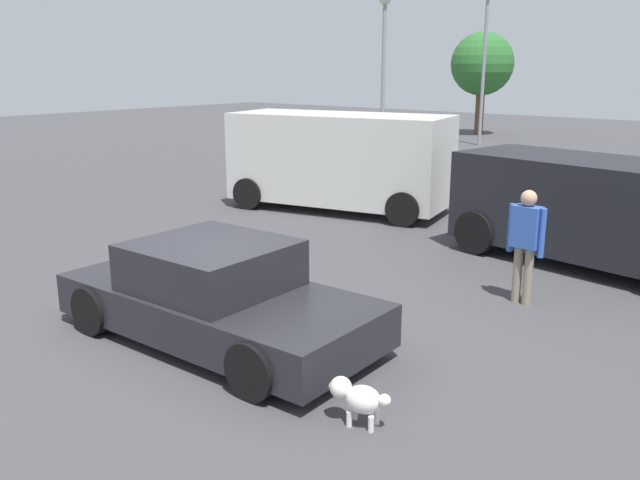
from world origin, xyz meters
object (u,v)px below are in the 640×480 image
object	(u,v)px
dog	(358,397)
van_white	(339,159)
pedestrian	(526,237)
light_post_mid	(485,41)
sedan_foreground	(216,296)
light_post_far	(384,46)
suv_dark	(594,208)

from	to	relation	value
dog	van_white	world-z (taller)	van_white
pedestrian	light_post_mid	world-z (taller)	light_post_mid
sedan_foreground	light_post_far	bearing A→B (deg)	115.68
dog	pedestrian	size ratio (longest dim) A/B	0.37
dog	light_post_far	world-z (taller)	light_post_far
pedestrian	light_post_mid	xyz separation A→B (m)	(-9.67, 17.89, 3.37)
suv_dark	light_post_mid	size ratio (longest dim) A/B	0.76
suv_dark	pedestrian	distance (m)	2.63
sedan_foreground	light_post_mid	bearing A→B (deg)	106.52
van_white	dog	bearing A→B (deg)	116.49
van_white	light_post_mid	size ratio (longest dim) A/B	0.85
dog	light_post_far	distance (m)	19.25
light_post_mid	light_post_far	world-z (taller)	light_post_mid
sedan_foreground	suv_dark	bearing A→B (deg)	66.37
van_white	pedestrian	xyz separation A→B (m)	(6.09, -3.43, -0.23)
suv_dark	pedestrian	size ratio (longest dim) A/B	2.93
light_post_mid	suv_dark	bearing A→B (deg)	-57.40
pedestrian	light_post_far	bearing A→B (deg)	47.22
pedestrian	light_post_mid	distance (m)	20.61
van_white	light_post_far	size ratio (longest dim) A/B	0.93
dog	light_post_mid	size ratio (longest dim) A/B	0.10
suv_dark	light_post_far	world-z (taller)	light_post_far
light_post_far	suv_dark	bearing A→B (deg)	-40.00
dog	suv_dark	size ratio (longest dim) A/B	0.13
pedestrian	light_post_far	world-z (taller)	light_post_far
light_post_mid	van_white	bearing A→B (deg)	-76.12
light_post_far	sedan_foreground	bearing A→B (deg)	-62.32
van_white	pedestrian	world-z (taller)	van_white
light_post_mid	sedan_foreground	bearing A→B (deg)	-71.48
dog	pedestrian	world-z (taller)	pedestrian
dog	van_white	bearing A→B (deg)	-64.93
van_white	pedestrian	size ratio (longest dim) A/B	3.25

